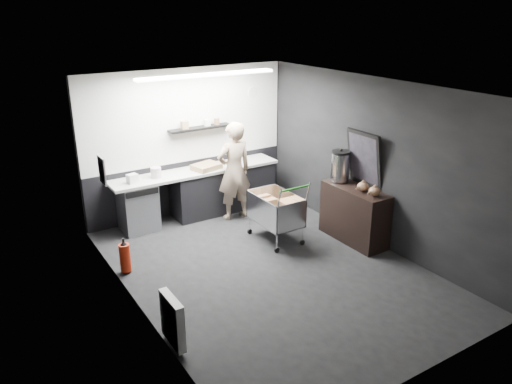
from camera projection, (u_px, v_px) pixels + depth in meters
floor at (270, 269)px, 7.50m from camera, size 5.50×5.50×0.00m
ceiling at (272, 88)px, 6.54m from camera, size 5.50×5.50×0.00m
wall_back at (188, 142)px, 9.20m from camera, size 5.50×0.00×5.50m
wall_front at (428, 266)px, 4.84m from camera, size 5.50×0.00×5.50m
wall_left at (133, 215)px, 6.02m from camera, size 0.00×5.50×5.50m
wall_right at (374, 162)px, 8.02m from camera, size 0.00×5.50×5.50m
kitchen_wall_panel at (187, 116)px, 9.00m from camera, size 3.95×0.02×1.70m
dado_panel at (190, 186)px, 9.48m from camera, size 3.95×0.02×1.00m
floating_shelf at (200, 128)px, 9.10m from camera, size 1.20×0.22×0.04m
wall_clock at (253, 92)px, 9.59m from camera, size 0.20×0.03×0.20m
poster at (102, 170)px, 6.99m from camera, size 0.02×0.30×0.40m
poster_red_band at (102, 166)px, 6.97m from camera, size 0.02×0.22×0.10m
radiator at (172, 320)px, 5.69m from camera, size 0.10×0.50×0.60m
ceiling_strip at (207, 75)px, 8.02m from camera, size 2.40×0.20×0.04m
prep_counter at (204, 191)px, 9.32m from camera, size 3.20×0.61×0.90m
person at (234, 171)px, 9.00m from camera, size 0.68×0.46×1.82m
shopping_cart at (275, 211)px, 8.27m from camera, size 0.60×0.98×1.09m
sideboard at (354, 207)px, 8.27m from camera, size 0.53×1.23×1.84m
fire_extinguisher at (125, 257)px, 7.32m from camera, size 0.16×0.16×0.53m
cardboard_box at (206, 167)px, 9.13m from camera, size 0.56×0.48×0.10m
pink_tub at (156, 172)px, 8.67m from camera, size 0.18×0.18×0.18m
white_container at (132, 179)px, 8.42m from camera, size 0.20×0.17×0.15m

